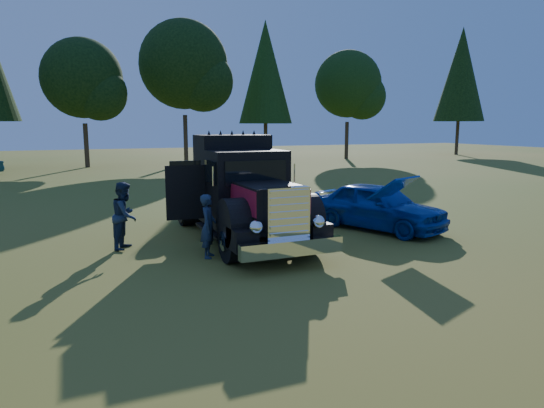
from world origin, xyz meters
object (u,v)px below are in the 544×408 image
Objects in this scene: spectator_near at (208,226)px; spectator_far at (125,215)px; hotrod_coupe at (378,206)px; diamond_t_truck at (242,196)px.

spectator_near is 0.89× the size of spectator_far.
spectator_near is (-5.85, -1.13, 0.05)m from hotrod_coupe.
spectator_far is at bearing 174.15° from diamond_t_truck.
hotrod_coupe is 5.96m from spectator_near.
spectator_far is at bearing 175.49° from hotrod_coupe.
diamond_t_truck reaches higher than spectator_far.
spectator_near is at bearing -134.72° from diamond_t_truck.
hotrod_coupe is at bearing -3.56° from diamond_t_truck.
diamond_t_truck is 4.48× the size of spectator_near.
diamond_t_truck is at bearing 176.44° from hotrod_coupe.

